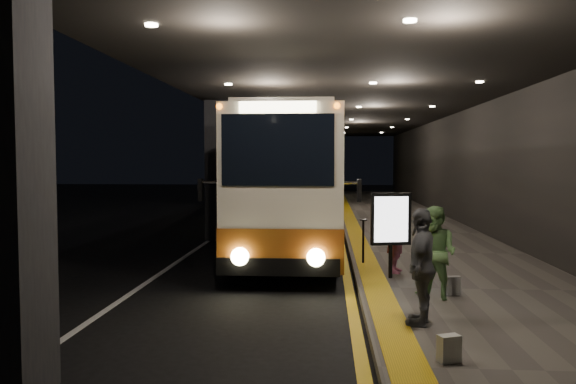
{
  "coord_description": "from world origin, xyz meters",
  "views": [
    {
      "loc": [
        1.91,
        -13.64,
        2.52
      ],
      "look_at": [
        0.89,
        1.01,
        1.7
      ],
      "focal_mm": 35.0,
      "sensor_mm": 36.0,
      "label": 1
    }
  ],
  "objects_px": {
    "coach_main": "(295,188)",
    "coach_second": "(308,176)",
    "bag_polka": "(452,286)",
    "passenger_boarding": "(396,235)",
    "bag_plain": "(449,348)",
    "info_sign": "(391,221)",
    "stanchion_post": "(363,242)",
    "passenger_waiting_green": "(436,253)",
    "coach_third": "(317,171)",
    "passenger_waiting_grey": "(422,266)"
  },
  "relations": [
    {
      "from": "bag_polka",
      "to": "passenger_boarding",
      "type": "bearing_deg",
      "value": 110.66
    },
    {
      "from": "bag_polka",
      "to": "info_sign",
      "type": "xyz_separation_m",
      "value": [
        -0.93,
        1.39,
        1.0
      ]
    },
    {
      "from": "coach_main",
      "to": "passenger_boarding",
      "type": "distance_m",
      "value": 4.89
    },
    {
      "from": "coach_main",
      "to": "info_sign",
      "type": "relative_size",
      "value": 6.77
    },
    {
      "from": "coach_main",
      "to": "bag_plain",
      "type": "xyz_separation_m",
      "value": [
        2.36,
        -9.52,
        -1.43
      ]
    },
    {
      "from": "coach_main",
      "to": "bag_polka",
      "type": "relative_size",
      "value": 35.11
    },
    {
      "from": "passenger_waiting_green",
      "to": "bag_polka",
      "type": "height_order",
      "value": "passenger_waiting_green"
    },
    {
      "from": "coach_second",
      "to": "bag_plain",
      "type": "xyz_separation_m",
      "value": [
        2.46,
        -23.88,
        -1.39
      ]
    },
    {
      "from": "passenger_waiting_green",
      "to": "info_sign",
      "type": "xyz_separation_m",
      "value": [
        -0.58,
        1.67,
        0.37
      ]
    },
    {
      "from": "coach_main",
      "to": "bag_polka",
      "type": "bearing_deg",
      "value": -63.46
    },
    {
      "from": "coach_third",
      "to": "passenger_waiting_green",
      "type": "distance_m",
      "value": 35.23
    },
    {
      "from": "passenger_boarding",
      "to": "passenger_waiting_green",
      "type": "relative_size",
      "value": 1.0
    },
    {
      "from": "bag_plain",
      "to": "stanchion_post",
      "type": "bearing_deg",
      "value": 95.42
    },
    {
      "from": "passenger_waiting_grey",
      "to": "bag_plain",
      "type": "bearing_deg",
      "value": 19.48
    },
    {
      "from": "coach_second",
      "to": "bag_plain",
      "type": "bearing_deg",
      "value": -88.06
    },
    {
      "from": "info_sign",
      "to": "coach_second",
      "type": "bearing_deg",
      "value": 85.35
    },
    {
      "from": "coach_third",
      "to": "coach_main",
      "type": "bearing_deg",
      "value": -86.6
    },
    {
      "from": "coach_main",
      "to": "bag_plain",
      "type": "bearing_deg",
      "value": -76.47
    },
    {
      "from": "coach_third",
      "to": "passenger_waiting_grey",
      "type": "height_order",
      "value": "coach_third"
    },
    {
      "from": "coach_third",
      "to": "stanchion_post",
      "type": "relative_size",
      "value": 11.1
    },
    {
      "from": "bag_plain",
      "to": "bag_polka",
      "type": "bearing_deg",
      "value": 77.02
    },
    {
      "from": "coach_second",
      "to": "bag_polka",
      "type": "height_order",
      "value": "coach_second"
    },
    {
      "from": "passenger_waiting_green",
      "to": "bag_plain",
      "type": "xyz_separation_m",
      "value": [
        -0.42,
        -3.07,
        -0.64
      ]
    },
    {
      "from": "passenger_boarding",
      "to": "info_sign",
      "type": "height_order",
      "value": "info_sign"
    },
    {
      "from": "coach_second",
      "to": "coach_third",
      "type": "relative_size",
      "value": 1.02
    },
    {
      "from": "coach_second",
      "to": "bag_plain",
      "type": "height_order",
      "value": "coach_second"
    },
    {
      "from": "passenger_boarding",
      "to": "info_sign",
      "type": "bearing_deg",
      "value": 172.65
    },
    {
      "from": "coach_main",
      "to": "passenger_boarding",
      "type": "bearing_deg",
      "value": -60.73
    },
    {
      "from": "coach_main",
      "to": "passenger_waiting_green",
      "type": "bearing_deg",
      "value": -67.04
    },
    {
      "from": "passenger_boarding",
      "to": "stanchion_post",
      "type": "bearing_deg",
      "value": 41.92
    },
    {
      "from": "passenger_waiting_green",
      "to": "bag_plain",
      "type": "relative_size",
      "value": 4.99
    },
    {
      "from": "bag_polka",
      "to": "bag_plain",
      "type": "xyz_separation_m",
      "value": [
        -0.77,
        -3.36,
        -0.01
      ]
    },
    {
      "from": "coach_main",
      "to": "stanchion_post",
      "type": "distance_m",
      "value": 3.79
    },
    {
      "from": "coach_second",
      "to": "stanchion_post",
      "type": "bearing_deg",
      "value": -87.89
    },
    {
      "from": "coach_third",
      "to": "bag_plain",
      "type": "distance_m",
      "value": 38.29
    },
    {
      "from": "coach_third",
      "to": "stanchion_post",
      "type": "xyz_separation_m",
      "value": [
        1.63,
        -31.85,
        -1.02
      ]
    },
    {
      "from": "passenger_waiting_grey",
      "to": "coach_third",
      "type": "bearing_deg",
      "value": -160.0
    },
    {
      "from": "coach_second",
      "to": "coach_third",
      "type": "height_order",
      "value": "coach_second"
    },
    {
      "from": "passenger_waiting_grey",
      "to": "info_sign",
      "type": "height_order",
      "value": "info_sign"
    },
    {
      "from": "coach_main",
      "to": "coach_second",
      "type": "height_order",
      "value": "coach_main"
    },
    {
      "from": "coach_second",
      "to": "coach_third",
      "type": "distance_m",
      "value": 14.32
    },
    {
      "from": "coach_main",
      "to": "passenger_waiting_green",
      "type": "xyz_separation_m",
      "value": [
        2.78,
        -6.45,
        -0.79
      ]
    },
    {
      "from": "coach_third",
      "to": "bag_plain",
      "type": "bearing_deg",
      "value": -83.0
    },
    {
      "from": "passenger_waiting_green",
      "to": "stanchion_post",
      "type": "height_order",
      "value": "passenger_waiting_green"
    },
    {
      "from": "coach_third",
      "to": "bag_polka",
      "type": "xyz_separation_m",
      "value": [
        3.01,
        -34.84,
        -1.35
      ]
    },
    {
      "from": "passenger_waiting_grey",
      "to": "stanchion_post",
      "type": "bearing_deg",
      "value": -157.14
    },
    {
      "from": "coach_third",
      "to": "bag_polka",
      "type": "bearing_deg",
      "value": -81.41
    },
    {
      "from": "coach_second",
      "to": "passenger_boarding",
      "type": "distance_m",
      "value": 18.73
    },
    {
      "from": "coach_main",
      "to": "coach_second",
      "type": "bearing_deg",
      "value": 90.0
    },
    {
      "from": "coach_second",
      "to": "bag_polka",
      "type": "xyz_separation_m",
      "value": [
        3.23,
        -20.52,
        -1.39
      ]
    }
  ]
}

